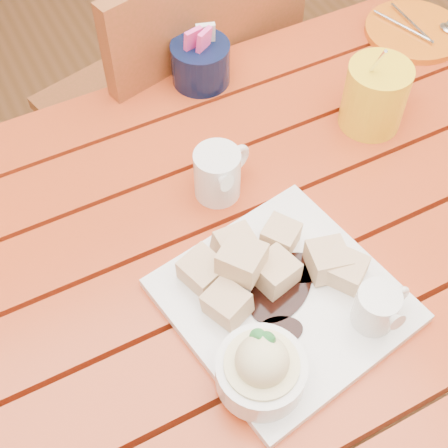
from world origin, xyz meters
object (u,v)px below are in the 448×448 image
coffee_mug_right (376,94)px  chair_far (181,107)px  table (224,299)px  dessert_plate (280,311)px  orange_saucer (415,31)px

coffee_mug_right → chair_far: 0.52m
table → dessert_plate: (0.02, -0.12, 0.14)m
dessert_plate → orange_saucer: size_ratio=1.73×
dessert_plate → chair_far: chair_far is taller
orange_saucer → chair_far: (-0.36, 0.25, -0.24)m
chair_far → dessert_plate: bearing=62.8°
table → coffee_mug_right: size_ratio=7.37×
table → orange_saucer: bearing=27.2°
table → dessert_plate: bearing=-81.2°
table → chair_far: chair_far is taller
table → chair_far: bearing=72.2°
dessert_plate → coffee_mug_right: (0.31, 0.24, 0.03)m
dessert_plate → coffee_mug_right: coffee_mug_right is taller
dessert_plate → chair_far: bearing=76.8°
dessert_plate → orange_saucer: dessert_plate is taller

